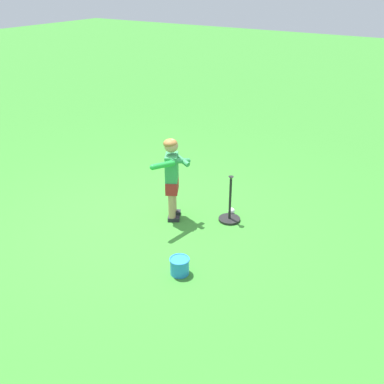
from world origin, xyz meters
TOP-DOWN VIEW (x-y plane):
  - ground_plane at (0.00, 0.00)m, footprint 40.00×40.00m
  - child_batter at (-0.32, 0.24)m, footprint 0.63×0.36m
  - play_ball_by_bucket at (-2.14, -1.07)m, footprint 0.09×0.09m
  - play_ball_behind_batter at (-0.83, 0.83)m, footprint 0.09×0.09m
  - batting_tee at (-0.67, 0.89)m, footprint 0.28×0.28m
  - toy_bucket at (0.61, 0.99)m, footprint 0.22×0.22m

SIDE VIEW (x-z plane):
  - ground_plane at x=0.00m, z-range 0.00..0.00m
  - play_ball_by_bucket at x=-2.14m, z-range 0.00..0.09m
  - play_ball_behind_batter at x=-0.83m, z-range 0.00..0.09m
  - toy_bucket at x=0.61m, z-range 0.00..0.19m
  - batting_tee at x=-0.67m, z-range -0.21..0.41m
  - child_batter at x=-0.32m, z-range 0.11..1.19m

